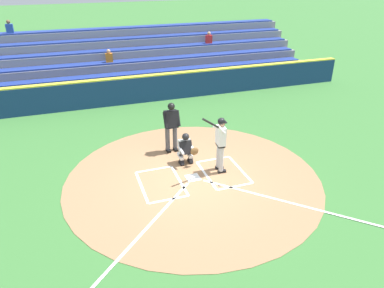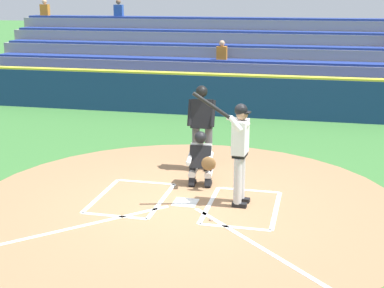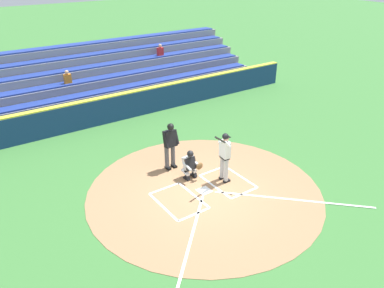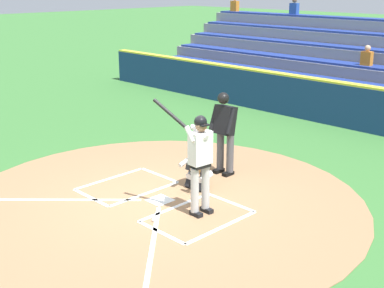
{
  "view_description": "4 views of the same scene",
  "coord_description": "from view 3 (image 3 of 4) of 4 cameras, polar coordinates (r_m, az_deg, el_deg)",
  "views": [
    {
      "loc": [
        3.2,
        9.2,
        6.08
      ],
      "look_at": [
        -0.13,
        -0.47,
        0.96
      ],
      "focal_mm": 33.74,
      "sensor_mm": 36.0,
      "label": 1
    },
    {
      "loc": [
        -2.25,
        9.21,
        3.75
      ],
      "look_at": [
        -0.05,
        -0.31,
        1.05
      ],
      "focal_mm": 51.69,
      "sensor_mm": 36.0,
      "label": 2
    },
    {
      "loc": [
        6.55,
        8.72,
        7.26
      ],
      "look_at": [
        -0.29,
        -1.16,
        1.25
      ],
      "focal_mm": 35.36,
      "sensor_mm": 36.0,
      "label": 3
    },
    {
      "loc": [
        -7.16,
        6.18,
        4.12
      ],
      "look_at": [
        0.23,
        -1.11,
        0.87
      ],
      "focal_mm": 48.86,
      "sensor_mm": 36.0,
      "label": 4
    }
  ],
  "objects": [
    {
      "name": "batter",
      "position": [
        13.14,
        4.95,
        -1.49
      ],
      "size": [
        0.97,
        0.66,
        2.13
      ],
      "color": "#BCBCBC",
      "rests_on": "ground"
    },
    {
      "name": "bleacher_stand",
      "position": [
        22.0,
        -16.12,
        9.01
      ],
      "size": [
        20.0,
        5.1,
        3.45
      ],
      "color": "gray",
      "rests_on": "ground"
    },
    {
      "name": "backstop_wall",
      "position": [
        18.7,
        -11.93,
        5.29
      ],
      "size": [
        22.0,
        0.36,
        1.31
      ],
      "color": "navy",
      "rests_on": "ground"
    },
    {
      "name": "home_plate_and_chalk",
      "position": [
        12.53,
        4.27,
        -8.85
      ],
      "size": [
        7.93,
        4.91,
        0.01
      ],
      "color": "white",
      "rests_on": "dirt_circle"
    },
    {
      "name": "ground_plane",
      "position": [
        13.1,
        1.85,
        -7.09
      ],
      "size": [
        120.0,
        120.0,
        0.0
      ],
      "primitive_type": "plane",
      "color": "#387033"
    },
    {
      "name": "plate_umpire",
      "position": [
        13.94,
        -3.32,
        0.19
      ],
      "size": [
        0.59,
        0.42,
        1.86
      ],
      "color": "#4C4C51",
      "rests_on": "ground"
    },
    {
      "name": "catcher",
      "position": [
        13.51,
        -0.26,
        -3.02
      ],
      "size": [
        0.61,
        0.61,
        1.13
      ],
      "color": "black",
      "rests_on": "ground"
    },
    {
      "name": "baseball",
      "position": [
        12.96,
        5.95,
        -7.45
      ],
      "size": [
        0.07,
        0.07,
        0.07
      ],
      "primitive_type": "sphere",
      "color": "white",
      "rests_on": "ground"
    },
    {
      "name": "dirt_circle",
      "position": [
        13.1,
        1.86,
        -7.07
      ],
      "size": [
        8.0,
        8.0,
        0.01
      ],
      "primitive_type": "cylinder",
      "color": "#99704C",
      "rests_on": "ground"
    }
  ]
}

